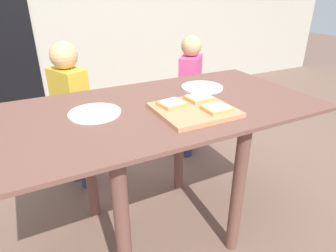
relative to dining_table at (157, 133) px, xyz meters
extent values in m
plane|color=#775A4C|center=(0.00, 0.00, -0.62)|extent=(16.00, 16.00, 0.00)
cube|color=brown|center=(0.00, 0.00, 0.13)|extent=(1.57, 0.79, 0.02)
cylinder|color=brown|center=(-0.30, -0.30, -0.25)|extent=(0.06, 0.06, 0.75)
cylinder|color=brown|center=(0.30, -0.30, -0.25)|extent=(0.06, 0.06, 0.75)
cylinder|color=brown|center=(-0.30, 0.30, -0.25)|extent=(0.06, 0.06, 0.75)
cylinder|color=brown|center=(0.30, 0.30, -0.25)|extent=(0.06, 0.06, 0.75)
cube|color=tan|center=(0.12, -0.14, 0.15)|extent=(0.33, 0.31, 0.02)
cube|color=#E39B57|center=(0.05, -0.07, 0.17)|extent=(0.12, 0.12, 0.02)
cube|color=#F7E59D|center=(0.05, -0.07, 0.18)|extent=(0.11, 0.10, 0.00)
cube|color=#E39B57|center=(0.20, -0.06, 0.17)|extent=(0.12, 0.11, 0.02)
cube|color=#F7E59D|center=(0.20, -0.06, 0.18)|extent=(0.10, 0.10, 0.00)
cube|color=#E39B57|center=(0.19, -0.21, 0.17)|extent=(0.11, 0.10, 0.02)
cube|color=#F7E59D|center=(0.19, -0.21, 0.18)|extent=(0.10, 0.09, 0.00)
cylinder|color=white|center=(-0.28, 0.04, 0.15)|extent=(0.23, 0.23, 0.01)
cylinder|color=white|center=(0.35, 0.14, 0.15)|extent=(0.23, 0.23, 0.01)
cylinder|color=navy|center=(-0.32, 0.73, -0.40)|extent=(0.09, 0.09, 0.44)
cylinder|color=navy|center=(-0.27, 0.60, -0.40)|extent=(0.09, 0.09, 0.44)
cube|color=gold|center=(-0.29, 0.67, 0.01)|extent=(0.23, 0.28, 0.39)
sphere|color=#E6B477|center=(-0.29, 0.67, 0.29)|extent=(0.16, 0.16, 0.16)
cylinder|color=#3C366B|center=(0.66, 0.75, -0.42)|extent=(0.09, 0.09, 0.40)
cylinder|color=#3C366B|center=(0.57, 0.64, -0.42)|extent=(0.09, 0.09, 0.40)
cube|color=#E54C8C|center=(0.61, 0.69, -0.01)|extent=(0.26, 0.27, 0.41)
sphere|color=tan|center=(0.61, 0.69, 0.27)|extent=(0.15, 0.15, 0.15)
camera|label=1|loc=(-0.53, -1.16, 0.65)|focal=30.96mm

